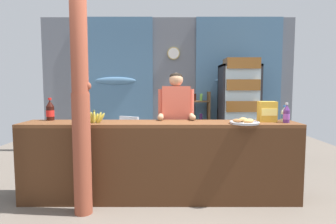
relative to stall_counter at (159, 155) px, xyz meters
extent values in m
plane|color=#665B51|center=(0.10, 0.82, -0.60)|extent=(7.98, 7.98, 0.00)
cube|color=slate|center=(0.10, 2.72, 0.83)|extent=(5.29, 0.12, 2.84)
cube|color=teal|center=(-1.00, 2.63, 1.06)|extent=(1.56, 0.04, 2.39)
ellipsoid|color=teal|center=(-1.00, 2.61, 0.94)|extent=(0.86, 0.10, 0.16)
cube|color=teal|center=(1.58, 2.63, 1.06)|extent=(1.79, 0.04, 2.39)
ellipsoid|color=teal|center=(1.58, 2.61, 0.94)|extent=(0.99, 0.10, 0.16)
cylinder|color=tan|center=(0.21, 2.64, 1.51)|extent=(0.26, 0.03, 0.26)
cylinder|color=white|center=(0.21, 2.62, 1.51)|extent=(0.22, 0.01, 0.22)
cube|color=beige|center=(0.90, 2.64, 1.18)|extent=(0.24, 0.02, 0.18)
cube|color=brown|center=(0.00, 0.11, 0.36)|extent=(3.38, 0.50, 0.04)
cube|color=#432715|center=(0.00, -0.12, -0.13)|extent=(3.38, 0.04, 0.94)
cube|color=#432715|center=(-1.65, 0.11, -0.13)|extent=(0.08, 0.45, 0.94)
cube|color=#432715|center=(1.65, 0.11, -0.13)|extent=(0.08, 0.45, 0.94)
cylinder|color=brown|center=(-0.85, -0.30, 0.08)|extent=(0.20, 0.20, 1.35)
cylinder|color=brown|center=(-0.85, -0.30, 1.43)|extent=(0.18, 0.18, 1.35)
ellipsoid|color=brown|center=(-0.76, -0.30, 0.82)|extent=(0.06, 0.05, 0.08)
cube|color=#232328|center=(1.47, 2.39, 0.32)|extent=(0.73, 0.04, 1.83)
cube|color=#232328|center=(1.13, 2.12, 0.32)|extent=(0.04, 0.57, 1.83)
cube|color=#232328|center=(1.82, 2.12, 0.32)|extent=(0.04, 0.57, 1.83)
cube|color=#232328|center=(1.47, 2.12, 1.21)|extent=(0.73, 0.57, 0.04)
cube|color=#232328|center=(1.47, 2.12, -0.56)|extent=(0.73, 0.57, 0.08)
cube|color=silver|center=(1.47, 1.85, 0.37)|extent=(0.67, 0.02, 1.67)
cylinder|color=#B7B7BC|center=(1.78, 1.82, 0.32)|extent=(0.02, 0.02, 0.40)
cube|color=silver|center=(1.47, 2.12, -0.05)|extent=(0.65, 0.49, 0.02)
cube|color=silver|center=(1.47, 2.01, 0.06)|extent=(0.61, 0.45, 0.20)
cube|color=silver|center=(1.47, 2.12, 0.34)|extent=(0.65, 0.49, 0.02)
cube|color=brown|center=(1.47, 2.01, 0.45)|extent=(0.61, 0.45, 0.20)
cube|color=silver|center=(1.47, 2.12, 0.74)|extent=(0.65, 0.49, 0.02)
cube|color=brown|center=(1.47, 2.01, 0.85)|extent=(0.61, 0.45, 0.20)
cube|color=silver|center=(1.47, 2.12, 1.13)|extent=(0.65, 0.49, 0.02)
cube|color=brown|center=(1.47, 2.01, 1.24)|extent=(0.61, 0.45, 0.20)
cube|color=brown|center=(0.49, 2.38, 0.06)|extent=(0.04, 0.28, 1.31)
cube|color=brown|center=(0.93, 2.38, 0.06)|extent=(0.04, 0.28, 1.31)
cube|color=brown|center=(0.71, 2.38, 0.52)|extent=(0.44, 0.28, 0.02)
cylinder|color=black|center=(0.64, 2.38, 0.60)|extent=(0.06, 0.06, 0.14)
cylinder|color=#75C64C|center=(0.77, 2.38, 0.60)|extent=(0.06, 0.06, 0.14)
cube|color=brown|center=(0.71, 2.38, 0.12)|extent=(0.44, 0.28, 0.02)
cylinder|color=#75C64C|center=(0.64, 2.38, 0.19)|extent=(0.07, 0.07, 0.10)
cylinder|color=#56286B|center=(0.77, 2.38, 0.20)|extent=(0.06, 0.06, 0.13)
cube|color=brown|center=(0.71, 2.38, -0.27)|extent=(0.44, 0.28, 0.02)
cylinder|color=#75C64C|center=(0.64, 2.38, -0.19)|extent=(0.05, 0.05, 0.13)
cylinder|color=black|center=(0.77, 2.38, -0.20)|extent=(0.05, 0.05, 0.12)
cube|color=silver|center=(-0.72, 1.69, -0.16)|extent=(0.60, 0.60, 0.04)
cube|color=silver|center=(-0.63, 1.86, 0.06)|extent=(0.39, 0.24, 0.40)
cylinder|color=silver|center=(-0.98, 1.61, -0.38)|extent=(0.04, 0.04, 0.44)
cylinder|color=silver|center=(-0.65, 1.43, -0.38)|extent=(0.04, 0.04, 0.44)
cylinder|color=silver|center=(-0.80, 1.94, -0.38)|extent=(0.04, 0.04, 0.44)
cylinder|color=silver|center=(-0.46, 1.76, -0.38)|extent=(0.04, 0.04, 0.44)
cube|color=silver|center=(-0.90, 1.78, -0.04)|extent=(0.23, 0.37, 0.03)
cube|color=silver|center=(-0.55, 1.59, -0.04)|extent=(0.23, 0.37, 0.03)
cylinder|color=#28282D|center=(0.13, 0.53, -0.17)|extent=(0.11, 0.11, 0.86)
cylinder|color=#28282D|center=(0.29, 0.53, -0.17)|extent=(0.11, 0.11, 0.86)
cube|color=#D15B47|center=(0.21, 0.53, 0.54)|extent=(0.38, 0.20, 0.57)
sphere|color=tan|center=(0.21, 0.53, 0.91)|extent=(0.19, 0.19, 0.19)
ellipsoid|color=black|center=(0.21, 0.54, 0.95)|extent=(0.18, 0.18, 0.10)
cylinder|color=#D15B47|center=(0.00, 0.53, 0.60)|extent=(0.08, 0.08, 0.36)
cylinder|color=tan|center=(0.00, 0.38, 0.42)|extent=(0.07, 0.26, 0.07)
sphere|color=tan|center=(0.00, 0.25, 0.42)|extent=(0.08, 0.08, 0.08)
cylinder|color=#D15B47|center=(0.42, 0.53, 0.60)|extent=(0.08, 0.08, 0.36)
cylinder|color=tan|center=(0.42, 0.38, 0.42)|extent=(0.07, 0.26, 0.07)
sphere|color=tan|center=(0.42, 0.25, 0.42)|extent=(0.08, 0.08, 0.08)
cylinder|color=black|center=(-1.43, 0.29, 0.47)|extent=(0.10, 0.10, 0.18)
cone|color=black|center=(-1.43, 0.29, 0.60)|extent=(0.10, 0.10, 0.08)
cylinder|color=red|center=(-1.43, 0.29, 0.66)|extent=(0.04, 0.04, 0.03)
cylinder|color=red|center=(-1.43, 0.29, 0.47)|extent=(0.10, 0.10, 0.08)
cylinder|color=#56286B|center=(1.53, 0.04, 0.46)|extent=(0.08, 0.08, 0.15)
cone|color=#56286B|center=(1.53, 0.04, 0.57)|extent=(0.08, 0.08, 0.07)
cylinder|color=silver|center=(1.53, 0.04, 0.62)|extent=(0.03, 0.03, 0.02)
cylinder|color=purple|center=(1.53, 0.04, 0.46)|extent=(0.08, 0.08, 0.07)
cylinder|color=silver|center=(1.57, 0.20, 0.45)|extent=(0.07, 0.07, 0.13)
cone|color=silver|center=(1.57, 0.20, 0.54)|extent=(0.07, 0.07, 0.06)
cylinder|color=blue|center=(1.57, 0.20, 0.57)|extent=(0.03, 0.03, 0.02)
cylinder|color=blue|center=(1.57, 0.20, 0.45)|extent=(0.07, 0.07, 0.06)
cube|color=gold|center=(1.33, 0.15, 0.51)|extent=(0.21, 0.15, 0.25)
cube|color=#FFE26D|center=(1.33, 0.07, 0.51)|extent=(0.19, 0.00, 0.09)
cylinder|color=#BCBCC1|center=(1.00, -0.06, 0.39)|extent=(0.33, 0.33, 0.02)
torus|color=#BCBCC1|center=(1.00, -0.06, 0.40)|extent=(0.35, 0.35, 0.02)
ellipsoid|color=tan|center=(1.06, -0.06, 0.42)|extent=(0.10, 0.09, 0.05)
ellipsoid|color=tan|center=(1.00, -0.01, 0.43)|extent=(0.10, 0.08, 0.05)
ellipsoid|color=#A36638|center=(0.91, -0.05, 0.42)|extent=(0.11, 0.08, 0.04)
ellipsoid|color=#C68947|center=(1.01, -0.15, 0.42)|extent=(0.11, 0.08, 0.05)
ellipsoid|color=#DBCC42|center=(-0.87, 0.01, 0.44)|extent=(0.09, 0.04, 0.13)
ellipsoid|color=#DBCC42|center=(-0.84, 0.02, 0.43)|extent=(0.08, 0.03, 0.12)
ellipsoid|color=#DBCC42|center=(-0.82, 0.03, 0.45)|extent=(0.06, 0.03, 0.15)
ellipsoid|color=#DBCC42|center=(-0.79, 0.00, 0.45)|extent=(0.04, 0.04, 0.15)
ellipsoid|color=#DBCC42|center=(-0.76, 0.03, 0.44)|extent=(0.05, 0.04, 0.13)
ellipsoid|color=#DBCC42|center=(-0.73, 0.01, 0.45)|extent=(0.09, 0.04, 0.15)
ellipsoid|color=#DBCC42|center=(-0.70, 0.01, 0.45)|extent=(0.10, 0.03, 0.14)
cylinder|color=olive|center=(-0.79, 0.02, 0.51)|extent=(0.02, 0.02, 0.05)
camera|label=1|loc=(0.10, -3.36, 0.82)|focal=30.28mm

